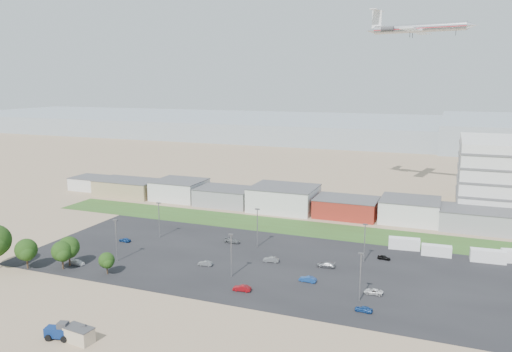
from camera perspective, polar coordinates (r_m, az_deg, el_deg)
The scene contains 32 objects.
ground at distance 110.06m, azimuth -5.62°, elevation -12.87°, with size 700.00×700.00×0.00m, color #987F60.
parking_lot at distance 125.14m, azimuth 0.66°, elevation -9.83°, with size 120.00×50.00×0.01m, color black.
grass_strip at distance 155.36m, azimuth 3.11°, elevation -5.70°, with size 160.00×16.00×0.02m, color #324F1D.
hills_backdrop at distance 406.59m, azimuth 20.39°, elevation 4.53°, with size 700.00×200.00×9.00m, color gray, non-canonical shape.
building_row at distance 177.21m, azimuth -0.18°, elevation -2.28°, with size 170.00×20.00×8.00m, color silver, non-canonical shape.
portable_shed at distance 94.67m, azimuth -19.58°, elevation -16.71°, with size 5.37×2.79×2.71m, color #BDAC8E, non-canonical shape.
telehandler at distance 96.75m, azimuth -21.61°, elevation -16.08°, with size 7.58×2.53×3.16m, color navy, non-canonical shape.
box_trailer_a at distance 139.76m, azimuth 16.57°, elevation -7.41°, with size 8.03×2.51×3.01m, color silver, non-canonical shape.
box_trailer_b at distance 137.20m, azimuth 19.92°, elevation -8.01°, with size 7.37×2.30×2.77m, color silver, non-canonical shape.
box_trailer_c at distance 137.47m, azimuth 24.99°, elevation -8.28°, with size 8.26×2.58×3.10m, color silver, non-canonical shape.
tree_left at distance 131.56m, azimuth -24.77°, elevation -7.89°, with size 5.58×5.58×8.37m, color black, non-canonical shape.
tree_mid at distance 128.17m, azimuth -21.29°, elevation -8.24°, with size 5.22×5.22×7.83m, color black, non-canonical shape.
tree_right at distance 129.70m, azimuth -20.61°, elevation -7.86°, with size 5.53×5.53×8.30m, color black, non-canonical shape.
tree_near at distance 121.92m, azimuth -16.70°, elevation -9.39°, with size 3.95×3.95×5.93m, color black, non-canonical shape.
lightpole_front_l at distance 129.02m, azimuth -15.67°, elevation -7.11°, with size 1.25×0.52×10.62m, color slate, non-canonical shape.
lightpole_front_m at distance 115.03m, azimuth -2.85°, elevation -9.05°, with size 1.19×0.50×10.13m, color slate, non-canonical shape.
lightpole_front_r at distance 104.97m, azimuth 11.84°, elevation -11.24°, with size 1.20×0.50×10.23m, color slate, non-canonical shape.
lightpole_back_l at distance 145.23m, azimuth -11.01°, elevation -4.97°, with size 1.21×0.50×10.25m, color slate, non-canonical shape.
lightpole_back_m at distance 134.69m, azimuth 0.15°, elevation -5.94°, with size 1.25×0.52×10.60m, color slate, non-canonical shape.
lightpole_back_r at distance 126.74m, azimuth 12.30°, elevation -7.49°, with size 1.14×0.48×9.71m, color slate, non-canonical shape.
airliner at distance 196.91m, azimuth 18.15°, elevation 15.78°, with size 39.92×27.22×11.80m, color silver, non-canonical shape.
parked_car_0 at distance 110.41m, azimuth 13.27°, elevation -12.73°, with size 1.83×3.98×1.10m, color silver.
parked_car_1 at distance 114.11m, azimuth 5.93°, elevation -11.64°, with size 1.37×3.92×1.29m, color navy.
parked_car_2 at distance 102.29m, azimuth 12.20°, elevation -14.63°, with size 1.38×3.43×1.17m, color navy.
parked_car_4 at distance 123.43m, azimuth -5.82°, elevation -9.90°, with size 1.25×3.59×1.18m, color #595B5E.
parked_car_5 at distance 144.76m, azimuth -14.77°, elevation -7.06°, with size 1.38×3.43×1.17m, color navy.
parked_car_6 at distance 139.31m, azimuth -2.72°, elevation -7.39°, with size 1.82×4.48×1.30m, color #595B5E.
parked_car_7 at distance 125.16m, azimuth 1.74°, elevation -9.52°, with size 1.37×3.94×1.30m, color #595B5E.
parked_car_8 at distance 130.74m, azimuth 14.42°, elevation -9.01°, with size 1.30×3.24×1.10m, color black.
parked_car_10 at distance 131.01m, azimuth -19.71°, elevation -9.26°, with size 1.61×3.97×1.15m, color silver.
parked_car_12 at distance 122.93m, azimuth 7.97°, elevation -10.01°, with size 1.80×4.42×1.28m, color #A5A5AA.
parked_car_13 at distance 109.02m, azimuth -1.62°, elevation -12.69°, with size 1.37×3.93×1.29m, color maroon.
Camera 1 is at (46.25, -89.61, 44.09)m, focal length 35.00 mm.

